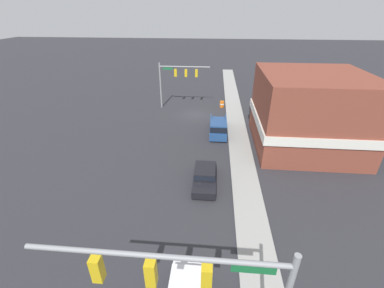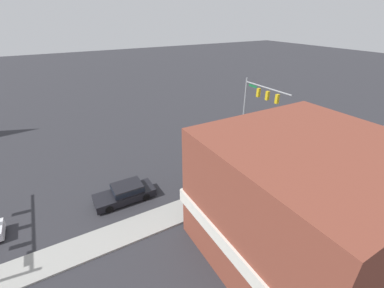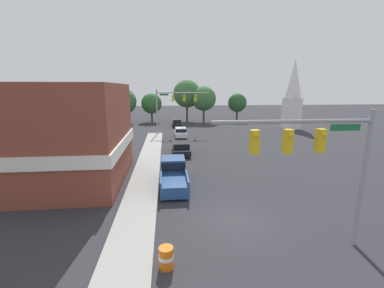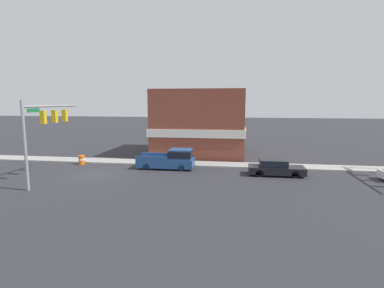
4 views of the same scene
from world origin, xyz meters
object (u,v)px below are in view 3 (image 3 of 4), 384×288
car_distant (177,123)px  car_second_ahead (181,132)px  car_lead (181,148)px  construction_barrel (166,258)px  pickup_truck_parked (173,173)px

car_distant → car_second_ahead: bearing=-89.4°
car_lead → construction_barrel: bearing=-95.2°
car_lead → construction_barrel: (-1.78, -19.51, -0.26)m
car_distant → pickup_truck_parked: bearing=-92.9°
pickup_truck_parked → construction_barrel: pickup_truck_parked is taller
car_lead → car_second_ahead: 10.59m
pickup_truck_parked → car_lead: bearing=83.1°
construction_barrel → car_distant: bearing=86.9°
car_lead → construction_barrel: size_ratio=5.06×
car_lead → pickup_truck_parked: (-1.18, -9.73, 0.21)m
car_second_ahead → pickup_truck_parked: pickup_truck_parked is taller
car_second_ahead → construction_barrel: size_ratio=4.36×
pickup_truck_parked → construction_barrel: size_ratio=5.72×
car_distant → pickup_truck_parked: size_ratio=0.81×
pickup_truck_parked → construction_barrel: bearing=-93.5°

